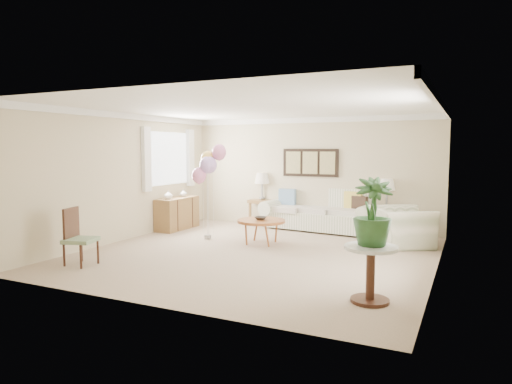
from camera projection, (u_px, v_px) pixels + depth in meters
ground_plane at (256, 254)px, 8.16m from camera, size 6.00×6.00×0.00m
room_shell at (253, 163)px, 8.14m from camera, size 6.04×6.04×2.60m
wall_art_triptych at (310, 163)px, 10.68m from camera, size 1.35×0.06×0.65m
sofa at (320, 214)px, 10.56m from camera, size 2.71×1.23×0.96m
end_table_left at (262, 203)px, 11.29m from camera, size 0.57×0.52×0.63m
end_table_right at (386, 212)px, 9.99m from camera, size 0.55×0.50×0.60m
lamp_left at (262, 179)px, 11.23m from camera, size 0.37×0.37×0.66m
lamp_right at (387, 186)px, 9.94m from camera, size 0.36×0.36×0.63m
coffee_table at (261, 222)px, 8.99m from camera, size 0.95×0.95×0.48m
decor_bowl at (261, 218)px, 8.99m from camera, size 0.26×0.26×0.06m
armchair at (402, 227)px, 8.86m from camera, size 1.40×1.46×0.74m
side_table at (371, 260)px, 5.54m from camera, size 0.65×0.65×0.70m
potted_plant at (373, 212)px, 5.52m from camera, size 0.61×0.61×0.83m
accent_chair at (77, 235)px, 7.37m from camera, size 0.56×0.56×0.93m
credenza at (177, 213)px, 10.66m from camera, size 0.46×1.20×0.74m
vase_white at (168, 195)px, 10.28m from camera, size 0.22×0.22×0.19m
vase_sage at (183, 193)px, 10.82m from camera, size 0.22×0.22×0.17m
balloon_cluster at (208, 164)px, 9.34m from camera, size 0.62×0.56×1.98m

